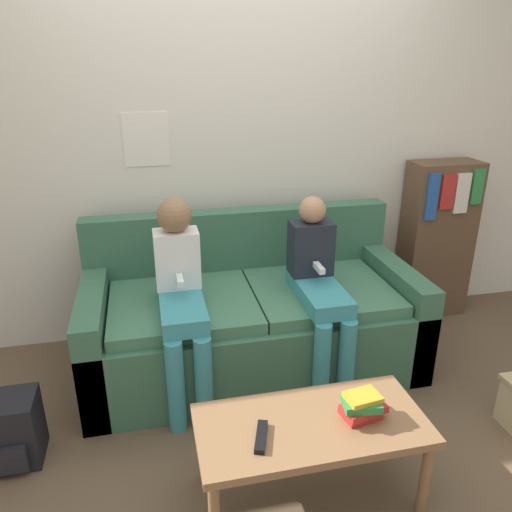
% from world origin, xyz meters
% --- Properties ---
extents(ground_plane, '(10.00, 10.00, 0.00)m').
position_xyz_m(ground_plane, '(0.00, 0.00, 0.00)').
color(ground_plane, brown).
extents(wall_back, '(8.00, 0.06, 2.60)m').
position_xyz_m(wall_back, '(-0.00, 1.11, 1.30)').
color(wall_back, silver).
rests_on(wall_back, ground_plane).
extents(couch, '(1.94, 0.90, 0.89)m').
position_xyz_m(couch, '(0.00, 0.57, 0.30)').
color(couch, '#38664C').
rests_on(couch, ground_plane).
extents(coffee_table, '(0.95, 0.45, 0.39)m').
position_xyz_m(coffee_table, '(0.02, -0.49, 0.35)').
color(coffee_table, '#8E6642').
rests_on(coffee_table, ground_plane).
extents(person_left, '(0.24, 0.60, 1.10)m').
position_xyz_m(person_left, '(-0.42, 0.35, 0.63)').
color(person_left, teal).
rests_on(person_left, ground_plane).
extents(person_right, '(0.24, 0.60, 1.06)m').
position_xyz_m(person_right, '(0.34, 0.34, 0.60)').
color(person_right, teal).
rests_on(person_right, ground_plane).
extents(tv_remote, '(0.09, 0.17, 0.02)m').
position_xyz_m(tv_remote, '(-0.20, -0.54, 0.40)').
color(tv_remote, black).
rests_on(tv_remote, coffee_table).
extents(book_stack, '(0.20, 0.15, 0.11)m').
position_xyz_m(book_stack, '(0.23, -0.51, 0.45)').
color(book_stack, red).
rests_on(book_stack, coffee_table).
extents(bookshelf, '(0.48, 0.26, 1.12)m').
position_xyz_m(bookshelf, '(1.44, 0.94, 0.57)').
color(bookshelf, brown).
rests_on(bookshelf, ground_plane).
extents(backpack, '(0.30, 0.26, 0.34)m').
position_xyz_m(backpack, '(-1.29, 0.01, 0.17)').
color(backpack, black).
rests_on(backpack, ground_plane).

